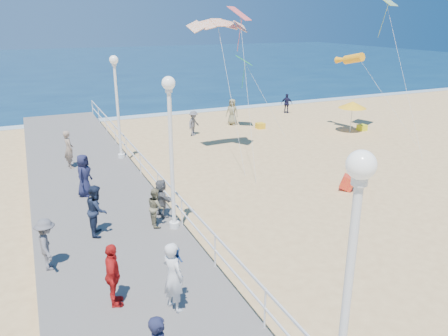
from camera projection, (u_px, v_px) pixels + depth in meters
name	position (u px, v px, depth m)	size (l,w,h in m)	color
ground	(300.00, 211.00, 17.78)	(160.00, 160.00, 0.00)	#DEB674
ocean	(84.00, 65.00, 73.77)	(160.00, 90.00, 0.05)	#0B2947
surf_line	(158.00, 115.00, 35.43)	(160.00, 1.20, 0.04)	silver
boardwalk	(114.00, 244.00, 14.79)	(5.00, 44.00, 0.40)	slate
railing	(182.00, 204.00, 15.40)	(0.05, 42.00, 0.55)	white
lamp_post_near	(349.00, 277.00, 6.75)	(0.44, 0.44, 5.32)	white
lamp_post_mid	(171.00, 139.00, 14.50)	(0.44, 0.44, 5.32)	white
lamp_post_far	(117.00, 97.00, 22.25)	(0.44, 0.44, 5.32)	white
woman_holding_toddler	(173.00, 277.00, 10.90)	(0.69, 0.45, 1.88)	silver
toddler_held	(177.00, 261.00, 10.99)	(0.39, 0.31, 0.81)	blue
spectator_1	(156.00, 207.00, 15.49)	(0.69, 0.53, 1.41)	#807958
spectator_2	(47.00, 244.00, 12.75)	(1.03, 0.59, 1.59)	#59585D
spectator_3	(113.00, 275.00, 11.08)	(1.02, 0.42, 1.74)	red
spectator_4	(84.00, 175.00, 18.08)	(0.87, 0.57, 1.79)	#1B1E3C
spectator_5	(162.00, 198.00, 16.19)	(1.35, 0.43, 1.46)	#57595C
spectator_6	(69.00, 149.00, 21.50)	(0.69, 0.45, 1.88)	gray
spectator_7	(97.00, 210.00, 14.83)	(0.86, 0.67, 1.77)	#192238
beach_walker_a	(194.00, 123.00, 29.06)	(1.07, 0.61, 1.66)	#5E5D63
beach_walker_b	(287.00, 103.00, 35.91)	(0.94, 0.39, 1.60)	#181733
beach_walker_c	(232.00, 112.00, 31.94)	(0.93, 0.61, 1.90)	#7C7856
box_kite	(347.00, 184.00, 19.87)	(0.55, 0.55, 0.60)	red
beach_umbrella	(353.00, 105.00, 29.49)	(1.90, 1.90, 2.14)	white
beach_chair_left	(260.00, 126.00, 31.05)	(0.55, 0.55, 0.40)	yellow
beach_chair_right	(362.00, 128.00, 30.54)	(0.55, 0.55, 0.40)	yellow
kite_parafoil	(218.00, 23.00, 22.77)	(3.30, 0.90, 0.30)	#D55A19
kite_windsock	(354.00, 59.00, 28.49)	(0.56, 0.56, 2.31)	#FF9E15
kite_diamond_pink	(240.00, 13.00, 22.29)	(1.20, 1.20, 0.02)	#FD5D5D
kite_diamond_green	(244.00, 60.00, 29.09)	(1.20, 1.20, 0.02)	green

